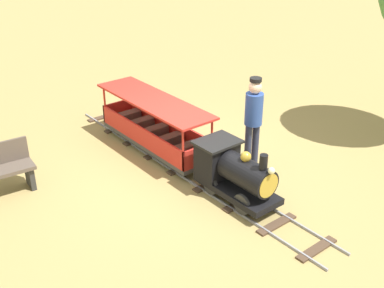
# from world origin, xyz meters

# --- Properties ---
(ground_plane) EXTENTS (60.00, 60.00, 0.00)m
(ground_plane) POSITION_xyz_m (0.00, 0.00, 0.00)
(ground_plane) COLOR #A38C51
(track) EXTENTS (0.71, 6.40, 0.04)m
(track) POSITION_xyz_m (0.00, -0.11, 0.02)
(track) COLOR gray
(track) RESTS_ON ground_plane
(locomotive) EXTENTS (0.67, 1.45, 0.96)m
(locomotive) POSITION_xyz_m (0.00, 1.10, 0.48)
(locomotive) COLOR black
(locomotive) RESTS_ON ground_plane
(passenger_car) EXTENTS (0.77, 2.70, 0.97)m
(passenger_car) POSITION_xyz_m (0.00, -1.01, 0.42)
(passenger_car) COLOR #3F3F3F
(passenger_car) RESTS_ON ground_plane
(conductor_person) EXTENTS (0.30, 0.30, 1.62)m
(conductor_person) POSITION_xyz_m (-0.96, 0.54, 0.96)
(conductor_person) COLOR #282D47
(conductor_person) RESTS_ON ground_plane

